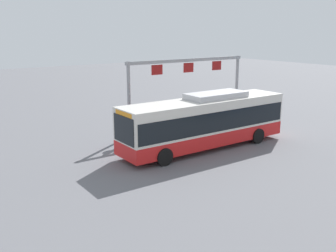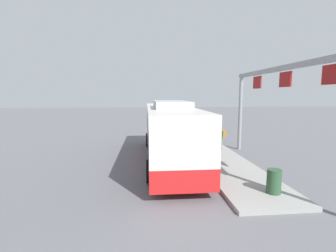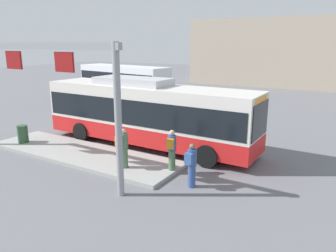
% 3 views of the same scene
% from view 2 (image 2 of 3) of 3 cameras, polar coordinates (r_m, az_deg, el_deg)
% --- Properties ---
extents(ground_plane, '(120.00, 120.00, 0.00)m').
position_cam_2_polar(ground_plane, '(14.35, 0.33, -7.99)').
color(ground_plane, slate).
extents(platform_curb, '(10.00, 2.80, 0.16)m').
position_cam_2_polar(platform_curb, '(13.24, 13.83, -9.17)').
color(platform_curb, '#9E9E99').
rests_on(platform_curb, ground).
extents(bus_main, '(11.50, 2.78, 3.46)m').
position_cam_2_polar(bus_main, '(13.98, 0.34, -0.81)').
color(bus_main, red).
rests_on(bus_main, ground).
extents(person_boarding, '(0.34, 0.52, 1.67)m').
position_cam_2_polar(person_boarding, '(18.86, 9.12, -1.62)').
color(person_boarding, '#334C8C').
rests_on(person_boarding, ground).
extents(person_waiting_near, '(0.45, 0.59, 1.67)m').
position_cam_2_polar(person_waiting_near, '(17.46, 7.89, -1.77)').
color(person_waiting_near, '#476B4C').
rests_on(person_waiting_near, platform_curb).
extents(person_waiting_mid, '(0.44, 0.58, 1.67)m').
position_cam_2_polar(person_waiting_mid, '(15.94, 12.17, -2.74)').
color(person_waiting_mid, '#476B4C').
rests_on(person_waiting_mid, platform_curb).
extents(platform_sign_gantry, '(10.80, 0.24, 5.20)m').
position_cam_2_polar(platform_sign_gantry, '(12.83, 25.56, 6.78)').
color(platform_sign_gantry, gray).
rests_on(platform_sign_gantry, ground).
extents(trash_bin, '(0.52, 0.52, 0.90)m').
position_cam_2_polar(trash_bin, '(10.03, 23.51, -11.78)').
color(trash_bin, '#2D5133').
rests_on(trash_bin, platform_curb).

